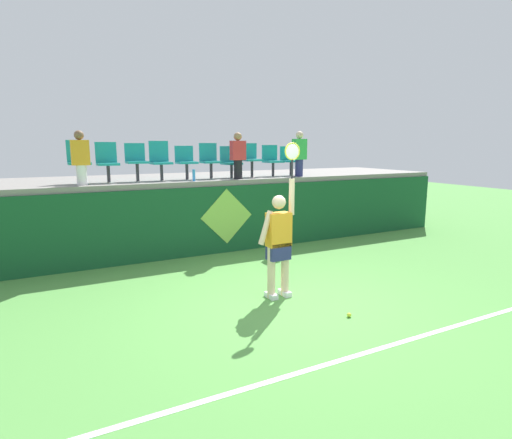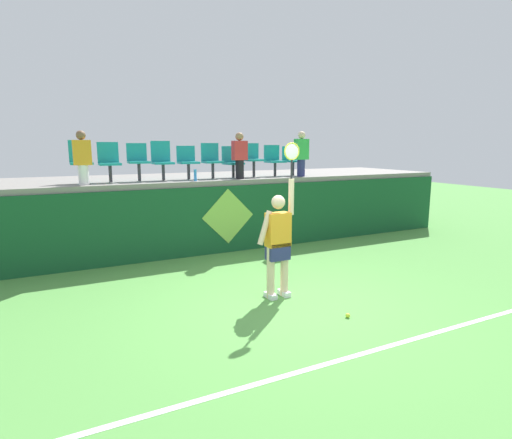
% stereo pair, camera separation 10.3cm
% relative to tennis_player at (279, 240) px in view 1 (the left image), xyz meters
% --- Properties ---
extents(ground_plane, '(40.00, 40.00, 0.00)m').
position_rel_tennis_player_xyz_m(ground_plane, '(0.03, -0.43, -0.95)').
color(ground_plane, '#519342').
extents(court_back_wall, '(13.88, 0.20, 1.54)m').
position_rel_tennis_player_xyz_m(court_back_wall, '(0.03, 3.11, -0.17)').
color(court_back_wall, '#144C28').
rests_on(court_back_wall, ground_plane).
extents(spectator_platform, '(13.88, 3.11, 0.12)m').
position_rel_tennis_player_xyz_m(spectator_platform, '(0.03, 4.62, 0.66)').
color(spectator_platform, gray).
rests_on(spectator_platform, court_back_wall).
extents(court_baseline_stripe, '(12.49, 0.08, 0.01)m').
position_rel_tennis_player_xyz_m(court_baseline_stripe, '(0.03, -2.11, -0.94)').
color(court_baseline_stripe, white).
rests_on(court_baseline_stripe, ground_plane).
extents(tennis_player, '(0.75, 0.27, 2.50)m').
position_rel_tennis_player_xyz_m(tennis_player, '(0.00, 0.00, 0.00)').
color(tennis_player, white).
rests_on(tennis_player, ground_plane).
extents(tennis_ball, '(0.07, 0.07, 0.07)m').
position_rel_tennis_player_xyz_m(tennis_ball, '(0.49, -1.19, -0.91)').
color(tennis_ball, '#D1E533').
rests_on(tennis_ball, ground_plane).
extents(water_bottle, '(0.06, 0.06, 0.26)m').
position_rel_tennis_player_xyz_m(water_bottle, '(-0.28, 3.25, 0.85)').
color(water_bottle, '#338CE5').
rests_on(water_bottle, spectator_platform).
extents(stadium_chair_0, '(0.44, 0.42, 0.90)m').
position_rel_tennis_player_xyz_m(stadium_chair_0, '(-2.57, 3.85, 1.22)').
color(stadium_chair_0, '#38383D').
rests_on(stadium_chair_0, spectator_platform).
extents(stadium_chair_1, '(0.44, 0.42, 0.86)m').
position_rel_tennis_player_xyz_m(stadium_chair_1, '(-2.01, 3.85, 1.19)').
color(stadium_chair_1, '#38383D').
rests_on(stadium_chair_1, spectator_platform).
extents(stadium_chair_2, '(0.44, 0.42, 0.84)m').
position_rel_tennis_player_xyz_m(stadium_chair_2, '(-1.40, 3.85, 1.20)').
color(stadium_chair_2, '#38383D').
rests_on(stadium_chair_2, spectator_platform).
extents(stadium_chair_3, '(0.44, 0.42, 0.89)m').
position_rel_tennis_player_xyz_m(stadium_chair_3, '(-0.86, 3.86, 1.20)').
color(stadium_chair_3, '#38383D').
rests_on(stadium_chair_3, spectator_platform).
extents(stadium_chair_4, '(0.44, 0.42, 0.78)m').
position_rel_tennis_player_xyz_m(stadium_chair_4, '(-0.26, 3.84, 1.16)').
color(stadium_chair_4, '#38383D').
rests_on(stadium_chair_4, spectator_platform).
extents(stadium_chair_5, '(0.44, 0.42, 0.84)m').
position_rel_tennis_player_xyz_m(stadium_chair_5, '(0.34, 3.85, 1.19)').
color(stadium_chair_5, '#38383D').
rests_on(stadium_chair_5, spectator_platform).
extents(stadium_chair_6, '(0.44, 0.42, 0.77)m').
position_rel_tennis_player_xyz_m(stadium_chair_6, '(0.88, 3.85, 1.14)').
color(stadium_chair_6, '#38383D').
rests_on(stadium_chair_6, spectator_platform).
extents(stadium_chair_7, '(0.44, 0.42, 0.84)m').
position_rel_tennis_player_xyz_m(stadium_chair_7, '(1.44, 3.85, 1.20)').
color(stadium_chair_7, '#38383D').
rests_on(stadium_chair_7, spectator_platform).
extents(stadium_chair_8, '(0.44, 0.42, 0.80)m').
position_rel_tennis_player_xyz_m(stadium_chair_8, '(2.05, 3.85, 1.16)').
color(stadium_chair_8, '#38383D').
rests_on(stadium_chair_8, spectator_platform).
extents(stadium_chair_9, '(0.44, 0.42, 0.76)m').
position_rel_tennis_player_xyz_m(stadium_chair_9, '(2.60, 3.84, 1.15)').
color(stadium_chair_9, '#38383D').
rests_on(stadium_chair_9, spectator_platform).
extents(spectator_0, '(0.34, 0.20, 1.09)m').
position_rel_tennis_player_xyz_m(spectator_0, '(0.88, 3.40, 1.29)').
color(spectator_0, black).
rests_on(spectator_0, spectator_platform).
extents(spectator_1, '(0.34, 0.20, 1.08)m').
position_rel_tennis_player_xyz_m(spectator_1, '(-2.57, 3.41, 1.28)').
color(spectator_1, white).
rests_on(spectator_1, spectator_platform).
extents(spectator_2, '(0.34, 0.20, 1.14)m').
position_rel_tennis_player_xyz_m(spectator_2, '(2.60, 3.39, 1.31)').
color(spectator_2, navy).
rests_on(spectator_2, spectator_platform).
extents(wall_signage_mount, '(1.27, 0.01, 1.49)m').
position_rel_tennis_player_xyz_m(wall_signage_mount, '(0.40, 3.01, -0.94)').
color(wall_signage_mount, '#144C28').
rests_on(wall_signage_mount, ground_plane).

